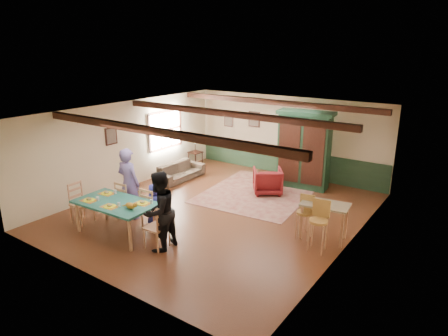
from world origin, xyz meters
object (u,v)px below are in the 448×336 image
Objects in this scene: dining_chair_far_right at (153,207)px; end_table at (196,159)px; dining_chair_end_right at (156,226)px; table_lamp at (195,145)px; dining_table at (117,218)px; armchair at (268,181)px; dining_chair_far_left at (127,200)px; person_woman at (159,211)px; person_child at (155,205)px; counter_table at (324,221)px; bar_stool_right at (318,227)px; dining_chair_end_left at (82,203)px; person_man at (129,184)px; armoire at (304,150)px; sofa at (180,171)px; bar_stool_left at (304,217)px; cat at (130,205)px.

dining_chair_far_right is 1.94× the size of end_table.
dining_chair_end_right is 6.36m from table_lamp.
dining_table is 3.68× the size of end_table.
dining_chair_end_right is 1.20× the size of armchair.
dining_chair_far_left is at bearing -71.53° from table_lamp.
person_woman is at bearing 156.43° from dining_chair_far_left.
counter_table is at bearing -158.37° from person_child.
dining_table is 2.28× the size of armchair.
bar_stool_right is at bearing -29.59° from end_table.
person_man is (0.77, 0.90, 0.42)m from dining_chair_end_left.
dining_chair_far_right reaches higher than dining_table.
dining_table is 1.10m from person_man.
person_child is at bearing -155.85° from counter_table.
counter_table is at bearing -161.15° from dining_chair_far_left.
armchair is at bearing 142.93° from counter_table.
person_man is at bearing -126.23° from armoire.
armchair is 1.62× the size of end_table.
dining_chair_end_right is 0.42× the size of armoire.
dining_chair_far_right is 1.00× the size of dining_chair_end_right.
table_lamp is at bearing -150.52° from person_woman.
dining_chair_far_right reaches higher than counter_table.
armoire reaches higher than sofa.
armoire is 3.65m from bar_stool_left.
dining_chair_end_left is (-0.77, -0.81, 0.00)m from dining_chair_far_left.
armoire is (2.68, 4.76, 0.28)m from person_man.
sofa is 1.67m from end_table.
sofa is (-0.22, 3.98, -0.24)m from dining_chair_end_left.
counter_table is at bearing -64.91° from armoire.
dining_chair_far_left is 5.58m from armoire.
dining_chair_end_left is at bearing 176.63° from cat.
dining_chair_far_right and dining_chair_end_right have the same top height.
person_child is 2.05× the size of end_table.
cat is 6.20m from end_table.
dining_chair_far_right is at bearing -62.51° from table_lamp.
armchair is (2.05, 3.61, -0.54)m from person_man.
bar_stool_left is (4.18, 1.59, 0.00)m from dining_chair_far_left.
person_woman is 3.75m from counter_table.
dining_table is 5.00× the size of cat.
cat is at bearing 100.37° from dining_chair_far_right.
dining_chair_end_right is at bearing 9.46° from cat.
dining_chair_end_right is 0.90× the size of bar_stool_right.
dining_chair_far_left is 0.58× the size of person_woman.
dining_chair_far_left is at bearing 121.58° from dining_table.
dining_chair_far_left is 0.90× the size of bar_stool_right.
armchair is at bearing -110.47° from dining_chair_far_right.
person_man is at bearing 119.09° from dining_table.
person_woman is 4.58× the size of cat.
sofa is 3.91× the size of table_lamp.
sofa is (-2.81, 3.87, -0.62)m from person_woman.
dining_chair_far_right reaches higher than table_lamp.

